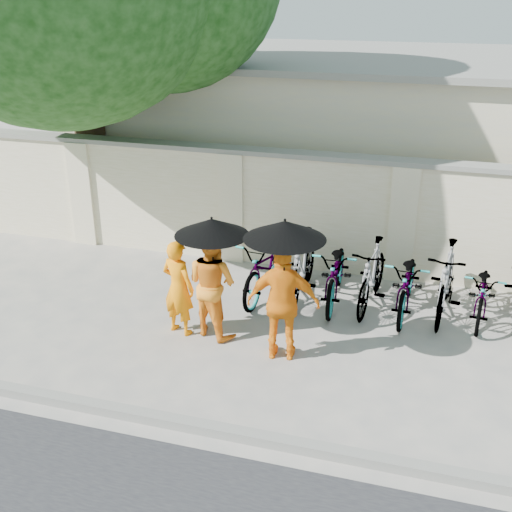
# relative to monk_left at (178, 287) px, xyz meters

# --- Properties ---
(ground) EXTENTS (80.00, 80.00, 0.00)m
(ground) POSITION_rel_monk_left_xyz_m (0.90, -0.35, -0.72)
(ground) COLOR #AAA091
(kerb) EXTENTS (40.00, 0.16, 0.12)m
(kerb) POSITION_rel_monk_left_xyz_m (0.90, -2.05, -0.66)
(kerb) COLOR gray
(kerb) RESTS_ON ground
(compound_wall) EXTENTS (20.00, 0.30, 2.00)m
(compound_wall) POSITION_rel_monk_left_xyz_m (1.90, 2.85, 0.28)
(compound_wall) COLOR #EFE2C7
(compound_wall) RESTS_ON ground
(building_behind) EXTENTS (14.00, 6.00, 3.20)m
(building_behind) POSITION_rel_monk_left_xyz_m (2.90, 6.65, 0.88)
(building_behind) COLOR beige
(building_behind) RESTS_ON ground
(monk_left) EXTENTS (0.60, 0.48, 1.44)m
(monk_left) POSITION_rel_monk_left_xyz_m (0.00, 0.00, 0.00)
(monk_left) COLOR orange
(monk_left) RESTS_ON ground
(monk_center) EXTENTS (0.96, 0.86, 1.61)m
(monk_center) POSITION_rel_monk_left_xyz_m (0.48, 0.11, 0.09)
(monk_center) COLOR orange
(monk_center) RESTS_ON ground
(parasol_center) EXTENTS (1.03, 1.03, 0.89)m
(parasol_center) POSITION_rel_monk_left_xyz_m (0.53, 0.03, 0.97)
(parasol_center) COLOR black
(parasol_center) RESTS_ON ground
(monk_right) EXTENTS (1.01, 0.53, 1.65)m
(monk_right) POSITION_rel_monk_left_xyz_m (1.61, -0.24, 0.11)
(monk_right) COLOR orange
(monk_right) RESTS_ON ground
(parasol_right) EXTENTS (1.06, 1.06, 1.08)m
(parasol_right) POSITION_rel_monk_left_xyz_m (1.63, -0.32, 1.17)
(parasol_right) COLOR black
(parasol_right) RESTS_ON ground
(bike_0) EXTENTS (0.86, 1.98, 1.01)m
(bike_0) POSITION_rel_monk_left_xyz_m (0.90, 1.54, -0.21)
(bike_0) COLOR #A3A3A4
(bike_0) RESTS_ON ground
(bike_1) EXTENTS (0.52, 1.81, 1.09)m
(bike_1) POSITION_rel_monk_left_xyz_m (1.46, 1.62, -0.18)
(bike_1) COLOR #A3A3A4
(bike_1) RESTS_ON ground
(bike_2) EXTENTS (0.76, 1.92, 0.99)m
(bike_2) POSITION_rel_monk_left_xyz_m (2.01, 1.62, -0.22)
(bike_2) COLOR #A3A3A4
(bike_2) RESTS_ON ground
(bike_3) EXTENTS (0.68, 1.80, 1.06)m
(bike_3) POSITION_rel_monk_left_xyz_m (2.57, 1.61, -0.19)
(bike_3) COLOR #A3A3A4
(bike_3) RESTS_ON ground
(bike_4) EXTENTS (0.71, 1.86, 0.96)m
(bike_4) POSITION_rel_monk_left_xyz_m (3.13, 1.56, -0.24)
(bike_4) COLOR #A3A3A4
(bike_4) RESTS_ON ground
(bike_5) EXTENTS (0.71, 1.91, 1.12)m
(bike_5) POSITION_rel_monk_left_xyz_m (3.68, 1.64, -0.16)
(bike_5) COLOR #A3A3A4
(bike_5) RESTS_ON ground
(bike_6) EXTENTS (0.71, 1.68, 0.86)m
(bike_6) POSITION_rel_monk_left_xyz_m (4.24, 1.66, -0.29)
(bike_6) COLOR #A3A3A4
(bike_6) RESTS_ON ground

